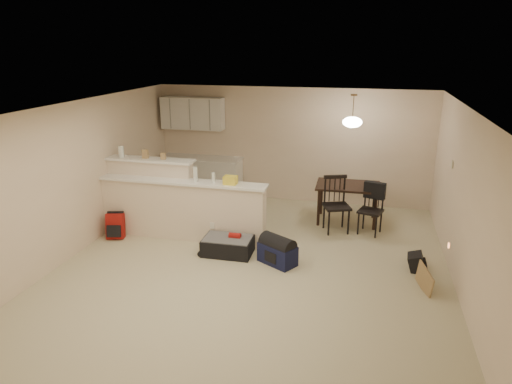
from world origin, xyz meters
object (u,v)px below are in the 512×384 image
(dining_table, at_px, (348,189))
(black_daypack, at_px, (416,262))
(pendant_lamp, at_px, (352,122))
(navy_duffel, at_px, (277,254))
(dining_chair_near, at_px, (337,205))
(suitcase, at_px, (228,246))
(dining_chair_far, at_px, (371,210))
(red_backpack, at_px, (116,226))

(dining_table, distance_m, black_daypack, 2.24)
(pendant_lamp, relative_size, navy_duffel, 1.03)
(dining_chair_near, bearing_deg, suitcase, -160.64)
(dining_chair_far, relative_size, navy_duffel, 1.55)
(dining_chair_far, height_order, red_backpack, dining_chair_far)
(dining_table, height_order, black_daypack, dining_table)
(pendant_lamp, xyz_separation_m, black_daypack, (1.18, -1.83, -1.86))
(dining_table, height_order, dining_chair_near, dining_chair_near)
(dining_chair_near, distance_m, red_backpack, 4.07)
(dining_table, xyz_separation_m, dining_chair_near, (-0.16, -0.56, -0.15))
(suitcase, bearing_deg, red_backpack, 174.89)
(dining_table, xyz_separation_m, dining_chair_far, (0.45, -0.51, -0.20))
(navy_duffel, relative_size, black_daypack, 2.01)
(dining_table, height_order, suitcase, dining_table)
(dining_chair_far, xyz_separation_m, suitcase, (-2.29, -1.47, -0.33))
(pendant_lamp, bearing_deg, navy_duffel, -114.42)
(pendant_lamp, relative_size, black_daypack, 2.07)
(pendant_lamp, xyz_separation_m, suitcase, (-1.84, -1.98, -1.85))
(black_daypack, bearing_deg, dining_chair_near, 51.23)
(dining_table, height_order, red_backpack, dining_table)
(pendant_lamp, height_order, dining_chair_far, pendant_lamp)
(suitcase, bearing_deg, dining_chair_far, 31.36)
(dining_chair_far, height_order, navy_duffel, dining_chair_far)
(suitcase, height_order, red_backpack, red_backpack)
(dining_table, height_order, navy_duffel, dining_table)
(dining_chair_far, xyz_separation_m, red_backpack, (-4.47, -1.32, -0.24))
(pendant_lamp, xyz_separation_m, dining_chair_far, (0.45, -0.51, -1.52))
(suitcase, xyz_separation_m, navy_duffel, (0.88, -0.15, 0.03))
(suitcase, bearing_deg, black_daypack, 1.59)
(dining_chair_near, bearing_deg, black_daypack, -64.13)
(dining_chair_near, xyz_separation_m, suitcase, (-1.68, -1.42, -0.39))
(dining_table, relative_size, red_backpack, 2.70)
(dining_chair_far, bearing_deg, red_backpack, -147.02)
(dining_table, distance_m, dining_chair_near, 0.60)
(navy_duffel, distance_m, black_daypack, 2.16)
(black_daypack, bearing_deg, suitcase, 97.41)
(red_backpack, bearing_deg, navy_duffel, -20.45)
(dining_chair_far, relative_size, black_daypack, 3.11)
(dining_chair_near, relative_size, navy_duffel, 1.74)
(suitcase, distance_m, black_daypack, 3.03)
(red_backpack, distance_m, black_daypack, 5.19)
(dining_chair_near, distance_m, suitcase, 2.23)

